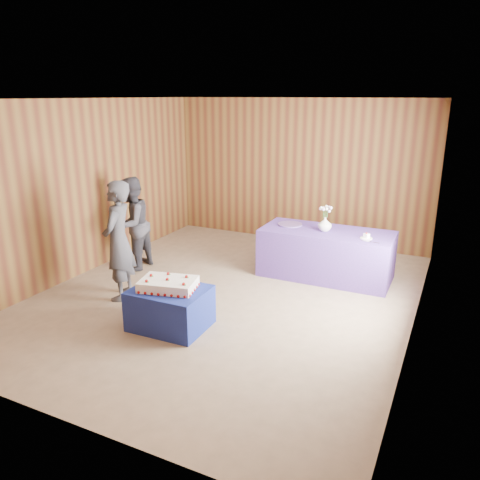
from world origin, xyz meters
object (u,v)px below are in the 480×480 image
Objects in this scene: serving_table at (326,254)px; vase at (325,224)px; cake_table at (170,308)px; guest_right at (132,224)px; guest_left at (118,241)px; sheet_cake at (168,284)px.

vase is (-0.04, -0.02, 0.48)m from serving_table.
cake_table is 2.27m from guest_right.
cake_table is 0.54× the size of guest_left.
serving_table is at bearing 28.07° from vase.
serving_table is 2.77m from sheet_cake.
cake_table is at bearing -117.42° from serving_table.
guest_right is (-2.94, -1.02, 0.38)m from serving_table.
vase reaches higher than cake_table.
guest_right reaches higher than serving_table.
guest_right reaches higher than sheet_cake.
cake_table is 2.80m from vase.
guest_right is at bearing 137.83° from cake_table.
vase is at bearing -152.32° from serving_table.
guest_left is 1.15m from guest_right.
vase is at bearing 62.11° from cake_table.
serving_table is at bearing 61.59° from cake_table.
sheet_cake is (-0.02, 0.01, 0.31)m from cake_table.
guest_left reaches higher than sheet_cake.
sheet_cake is 0.46× the size of guest_left.
guest_right is (-2.90, -0.99, -0.10)m from vase.
vase reaches higher than serving_table.
vase is at bearing 105.84° from guest_right.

